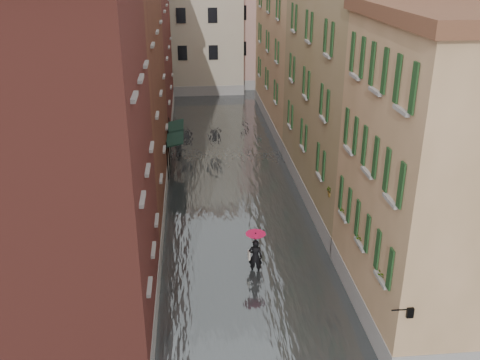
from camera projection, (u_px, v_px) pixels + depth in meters
name	position (u px, v px, depth m)	size (l,w,h in m)	color
ground	(252.00, 289.00, 23.31)	(120.00, 120.00, 0.00)	#515153
floodwater	(229.00, 174.00, 35.17)	(10.00, 60.00, 0.20)	#464B4D
building_left_near	(58.00, 175.00, 18.32)	(6.00, 8.00, 13.00)	maroon
building_left_mid	(103.00, 101.00, 28.49)	(6.00, 14.00, 12.50)	brown
building_left_far	(129.00, 43.00, 41.92)	(6.00, 16.00, 14.00)	maroon
building_right_near	(446.00, 180.00, 19.82)	(6.00, 8.00, 11.50)	#9E7A51
building_right_mid	(360.00, 90.00, 29.59)	(6.00, 14.00, 13.00)	#9A805D
building_right_far	(304.00, 56.00, 43.62)	(6.00, 16.00, 11.50)	#9E7A51
building_end_cream	(182.00, 26.00, 55.28)	(12.00, 9.00, 13.00)	beige
building_end_pink	(265.00, 27.00, 58.08)	(10.00, 9.00, 12.00)	tan
awning_near	(175.00, 139.00, 34.30)	(1.09, 2.92, 2.80)	black
awning_far	(175.00, 128.00, 36.61)	(1.09, 2.75, 2.80)	black
wall_lantern	(409.00, 312.00, 17.01)	(0.71, 0.22, 0.35)	black
window_planters	(355.00, 220.00, 21.73)	(0.59, 8.09, 0.84)	#A14C34
pedestrian_main	(255.00, 250.00, 23.99)	(0.92, 0.92, 2.06)	black
pedestrian_far	(179.00, 132.00, 40.70)	(0.92, 0.72, 1.89)	black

